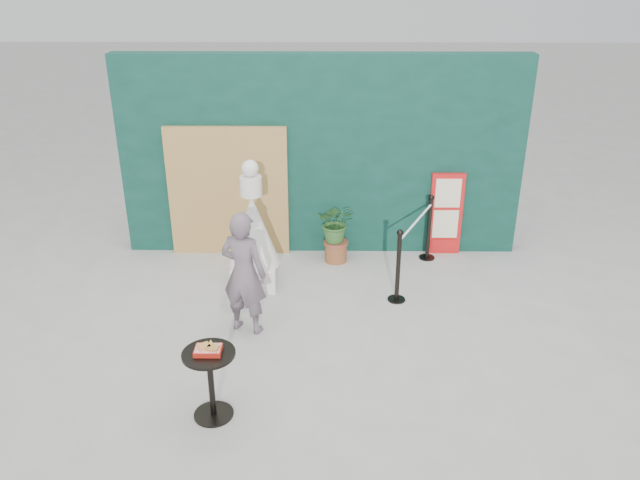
# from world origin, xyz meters

# --- Properties ---
(ground) EXTENTS (60.00, 60.00, 0.00)m
(ground) POSITION_xyz_m (0.00, 0.00, 0.00)
(ground) COLOR #ADAAA5
(ground) RESTS_ON ground
(back_wall) EXTENTS (6.00, 0.30, 3.00)m
(back_wall) POSITION_xyz_m (0.00, 3.15, 1.50)
(back_wall) COLOR #0A2E25
(back_wall) RESTS_ON ground
(bamboo_fence) EXTENTS (1.80, 0.08, 2.00)m
(bamboo_fence) POSITION_xyz_m (-1.40, 2.94, 1.00)
(bamboo_fence) COLOR tan
(bamboo_fence) RESTS_ON ground
(woman) EXTENTS (0.66, 0.54, 1.56)m
(woman) POSITION_xyz_m (-0.90, 0.72, 0.78)
(woman) COLOR #61535A
(woman) RESTS_ON ground
(menu_board) EXTENTS (0.50, 0.07, 1.30)m
(menu_board) POSITION_xyz_m (1.90, 2.95, 0.65)
(menu_board) COLOR red
(menu_board) RESTS_ON ground
(statue) EXTENTS (0.71, 0.71, 1.82)m
(statue) POSITION_xyz_m (-0.92, 1.89, 0.74)
(statue) COLOR white
(statue) RESTS_ON ground
(cafe_table) EXTENTS (0.52, 0.52, 0.75)m
(cafe_table) POSITION_xyz_m (-1.05, -0.89, 0.50)
(cafe_table) COLOR black
(cafe_table) RESTS_ON ground
(food_basket) EXTENTS (0.26, 0.19, 0.11)m
(food_basket) POSITION_xyz_m (-1.05, -0.88, 0.79)
(food_basket) COLOR #A91E12
(food_basket) RESTS_ON cafe_table
(planter) EXTENTS (0.55, 0.48, 0.94)m
(planter) POSITION_xyz_m (0.23, 2.66, 0.54)
(planter) COLOR brown
(planter) RESTS_ON ground
(stanchion_barrier) EXTENTS (0.84, 1.54, 1.03)m
(stanchion_barrier) POSITION_xyz_m (1.33, 2.11, 0.49)
(stanchion_barrier) COLOR black
(stanchion_barrier) RESTS_ON ground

